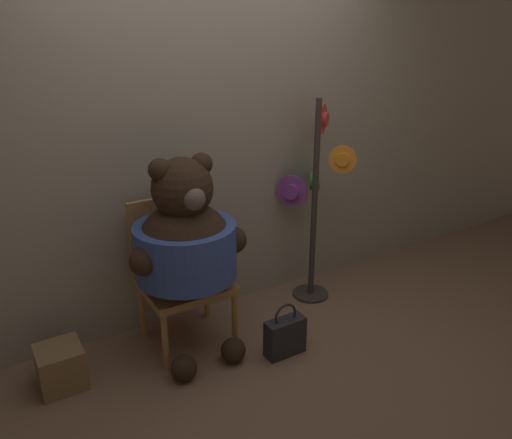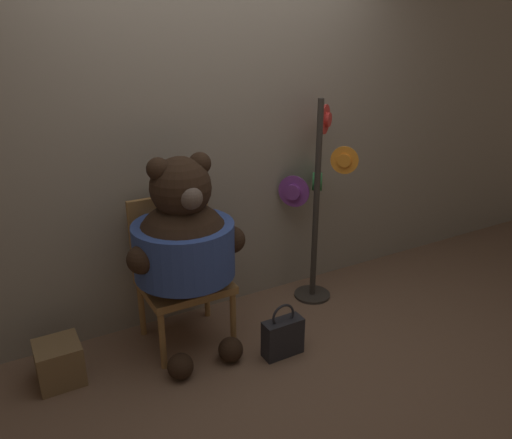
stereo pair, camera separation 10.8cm
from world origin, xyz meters
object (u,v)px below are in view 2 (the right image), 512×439
at_px(chair, 179,267).
at_px(teddy_bear, 184,243).
at_px(hat_display_rack, 315,199).
at_px(handbag_on_ground, 283,336).

height_order(chair, teddy_bear, teddy_bear).
height_order(chair, hat_display_rack, hat_display_rack).
height_order(teddy_bear, handbag_on_ground, teddy_bear).
bearing_deg(teddy_bear, chair, 83.95).
relative_size(teddy_bear, handbag_on_ground, 3.54).
xyz_separation_m(teddy_bear, handbag_on_ground, (0.49, -0.37, -0.61)).
distance_m(chair, handbag_on_ground, 0.81).
bearing_deg(chair, teddy_bear, -96.05).
bearing_deg(hat_display_rack, teddy_bear, -170.32).
bearing_deg(handbag_on_ground, chair, 131.12).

